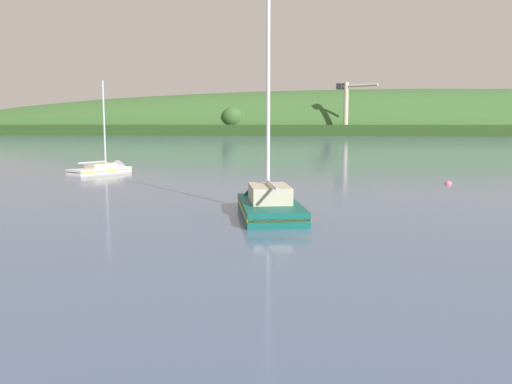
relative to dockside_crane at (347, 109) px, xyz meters
The scene contains 5 objects.
far_shoreline_hill 40.84m from the dockside_crane, 53.81° to the left, with size 607.53×84.38×40.38m.
dockside_crane is the anchor object (origin of this frame).
sailboat_near_mooring 183.93m from the dockside_crane, 97.85° to the right, with size 4.30×8.93×14.02m.
sailboat_far_left 163.53m from the dockside_crane, 105.16° to the right, with size 5.98×7.34×10.62m.
mooring_buoy_off_fishing_boat 167.19m from the dockside_crane, 93.54° to the right, with size 0.60×0.60×0.68m.
Camera 1 is at (7.68, 10.08, 5.14)m, focal length 37.33 mm.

